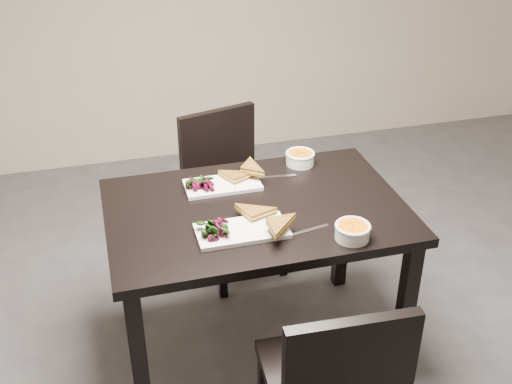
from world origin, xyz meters
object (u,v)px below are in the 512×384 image
(soup_bowl_near, at_px, (353,231))
(plate_far, at_px, (222,185))
(soup_bowl_far, at_px, (300,157))
(chair_near, at_px, (335,382))
(plate_near, at_px, (242,231))
(chair_far, at_px, (229,183))
(table, at_px, (256,227))

(soup_bowl_near, distance_m, plate_far, 0.64)
(soup_bowl_far, bearing_deg, chair_near, -101.95)
(plate_near, height_order, soup_bowl_near, soup_bowl_near)
(chair_far, distance_m, plate_far, 0.57)
(chair_near, height_order, soup_bowl_far, chair_near)
(plate_far, bearing_deg, table, -64.72)
(soup_bowl_near, bearing_deg, soup_bowl_far, 89.49)
(soup_bowl_near, height_order, plate_far, soup_bowl_near)
(chair_near, bearing_deg, plate_far, 103.13)
(soup_bowl_near, relative_size, soup_bowl_far, 1.01)
(table, bearing_deg, chair_far, 86.72)
(table, height_order, plate_far, plate_far)
(plate_near, xyz_separation_m, soup_bowl_near, (0.39, -0.14, 0.03))
(chair_near, distance_m, plate_far, 0.98)
(soup_bowl_near, xyz_separation_m, plate_far, (-0.38, 0.51, -0.03))
(chair_far, height_order, plate_far, chair_far)
(table, xyz_separation_m, plate_near, (-0.10, -0.17, 0.11))
(chair_far, height_order, plate_near, chair_far)
(chair_near, height_order, chair_far, same)
(table, bearing_deg, plate_near, -121.05)
(soup_bowl_near, relative_size, plate_far, 0.42)
(chair_near, height_order, plate_near, chair_near)
(table, xyz_separation_m, chair_far, (0.04, 0.69, -0.17))
(table, height_order, soup_bowl_far, soup_bowl_far)
(chair_near, relative_size, plate_far, 2.65)
(chair_far, bearing_deg, soup_bowl_near, -91.23)
(table, relative_size, plate_far, 3.74)
(soup_bowl_far, bearing_deg, chair_far, 123.90)
(soup_bowl_far, bearing_deg, table, -133.25)
(chair_near, height_order, soup_bowl_near, chair_near)
(chair_far, distance_m, soup_bowl_near, 1.07)
(chair_far, bearing_deg, soup_bowl_far, -71.25)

